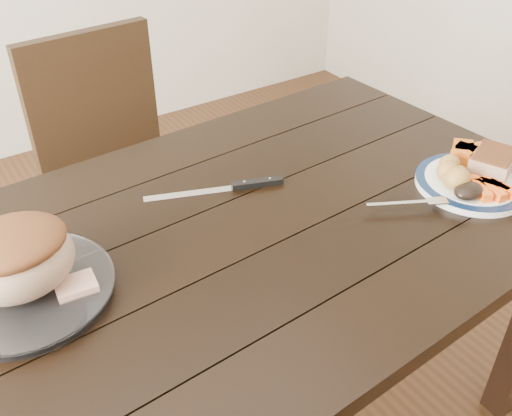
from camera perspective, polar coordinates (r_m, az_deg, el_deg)
dining_table at (r=1.22m, az=-3.66°, el=-6.23°), size 1.64×0.98×0.75m
chair_far at (r=1.87m, az=-13.63°, el=4.01°), size 0.46×0.46×0.93m
dinner_plate at (r=1.40m, az=20.72°, el=2.31°), size 0.25×0.25×0.02m
plate_rim at (r=1.39m, az=20.79°, el=2.60°), size 0.25×0.25×0.02m
serving_platter at (r=1.11m, az=-21.99°, el=-7.79°), size 0.30×0.30×0.02m
pork_slice at (r=1.42m, az=22.55°, el=4.10°), size 0.13×0.12×0.05m
roasted_potatoes at (r=1.35m, az=19.11°, el=3.30°), size 0.10×0.11×0.05m
carrot_batons at (r=1.35m, az=22.43°, el=1.84°), size 0.08×0.11×0.02m
pumpkin_wedges at (r=1.45m, az=20.38°, el=5.16°), size 0.09×0.09×0.04m
dark_mushroom at (r=1.31m, az=20.49°, el=1.61°), size 0.07×0.05×0.03m
fork at (r=1.27m, az=15.43°, el=0.48°), size 0.17×0.10×0.00m
roast_joint at (r=1.06m, az=-22.84°, el=-4.90°), size 0.20×0.17×0.13m
cut_slice at (r=1.06m, az=-17.55°, el=-7.49°), size 0.08×0.06×0.02m
carving_knife at (r=1.30m, az=-1.56°, el=2.25°), size 0.31×0.13×0.01m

